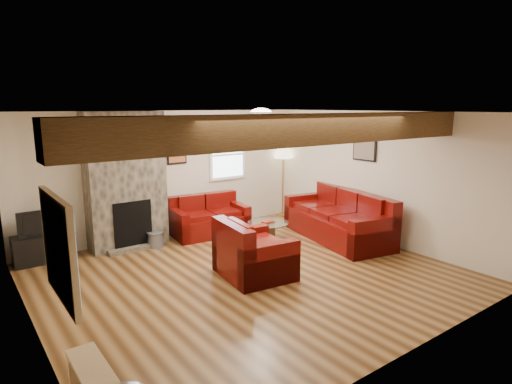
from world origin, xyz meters
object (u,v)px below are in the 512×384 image
sofa_three (337,215)px  floor_lamp (283,156)px  coffee_table (268,232)px  television (41,222)px  loveseat (209,216)px  tv_cabinet (44,248)px  armchair_red (255,248)px

sofa_three → floor_lamp: 2.29m
coffee_table → television: (-3.71, 1.39, 0.50)m
television → floor_lamp: 5.30m
loveseat → coffee_table: bearing=-52.3°
sofa_three → tv_cabinet: size_ratio=2.55×
armchair_red → coffee_table: bearing=-37.9°
armchair_red → floor_lamp: bearing=-39.4°
sofa_three → loveseat: (-1.89, 1.73, -0.08)m
armchair_red → floor_lamp: size_ratio=0.65×
tv_cabinet → floor_lamp: size_ratio=0.57×
loveseat → tv_cabinet: loveseat is taller
armchair_red → coffee_table: size_ratio=1.38×
loveseat → tv_cabinet: size_ratio=1.56×
loveseat → armchair_red: 2.35m
coffee_table → floor_lamp: size_ratio=0.47×
armchair_red → floor_lamp: 3.91m
sofa_three → coffee_table: (-1.22, 0.64, -0.28)m
sofa_three → tv_cabinet: bearing=-100.9°
floor_lamp → armchair_red: bearing=-136.4°
coffee_table → loveseat: bearing=121.6°
coffee_table → tv_cabinet: 3.96m
sofa_three → coffee_table: bearing=-106.2°
sofa_three → coffee_table: sofa_three is taller
armchair_red → coffee_table: 1.72m
television → floor_lamp: size_ratio=0.44×
loveseat → armchair_red: (-0.53, -2.29, 0.04)m
coffee_table → tv_cabinet: (-3.71, 1.39, 0.05)m
loveseat → tv_cabinet: (-3.04, 0.30, -0.16)m
loveseat → coffee_table: (0.67, -1.09, -0.20)m
television → floor_lamp: floor_lamp is taller
armchair_red → tv_cabinet: size_ratio=1.14×
loveseat → armchair_red: armchair_red is taller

